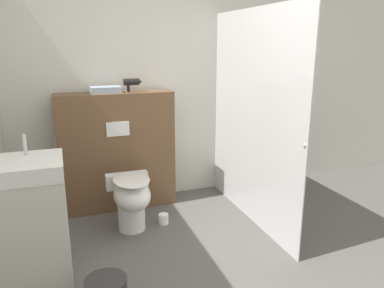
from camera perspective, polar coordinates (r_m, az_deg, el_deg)
The scene contains 8 objects.
wall_back at distance 4.04m, azimuth -5.91°, elevation 9.15°, with size 8.00×0.06×2.50m.
partition_panel at distance 3.88m, azimuth -11.33°, elevation -1.10°, with size 1.15×0.29×1.20m.
shower_glass at distance 3.51m, azimuth 9.17°, elevation 3.76°, with size 0.04×1.70×1.97m.
toilet at distance 3.43m, azimuth -9.23°, elevation -8.13°, with size 0.39×0.54×0.53m.
sink_vanity at distance 2.77m, azimuth -23.09°, elevation -11.59°, with size 0.46×0.44×1.09m.
hair_drier at distance 3.76m, azimuth -9.12°, elevation 9.27°, with size 0.18×0.07×0.13m.
folded_towel at distance 3.75m, azimuth -12.99°, elevation 8.08°, with size 0.29×0.19×0.06m.
spare_toilet_roll at distance 3.64m, azimuth -4.37°, elevation -11.31°, with size 0.09×0.09×0.10m.
Camera 1 is at (-0.93, -1.91, 1.66)m, focal length 35.00 mm.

